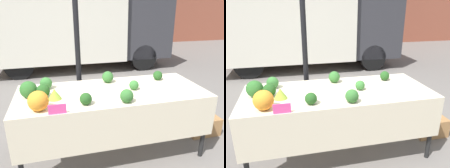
% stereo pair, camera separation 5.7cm
% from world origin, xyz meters
% --- Properties ---
extents(ground_plane, '(40.00, 40.00, 0.00)m').
position_xyz_m(ground_plane, '(0.00, 0.00, 0.00)').
color(ground_plane, slate).
extents(tent_pole, '(0.07, 0.07, 2.69)m').
position_xyz_m(tent_pole, '(-0.30, 0.67, 1.35)').
color(tent_pole, black).
rests_on(tent_pole, ground_plane).
extents(parked_truck, '(4.78, 2.22, 2.44)m').
position_xyz_m(parked_truck, '(-0.04, 4.18, 1.30)').
color(parked_truck, silver).
rests_on(parked_truck, ground_plane).
extents(market_table, '(2.11, 0.88, 0.79)m').
position_xyz_m(market_table, '(0.00, -0.06, 0.70)').
color(market_table, beige).
rests_on(market_table, ground_plane).
extents(orange_cauliflower, '(0.19, 0.19, 0.19)m').
position_xyz_m(orange_cauliflower, '(-0.77, -0.31, 0.89)').
color(orange_cauliflower, orange).
rests_on(orange_cauliflower, market_table).
extents(romanesco_head, '(0.14, 0.14, 0.11)m').
position_xyz_m(romanesco_head, '(-0.63, -0.08, 0.85)').
color(romanesco_head, '#93B238').
rests_on(romanesco_head, market_table).
extents(broccoli_head_0, '(0.12, 0.12, 0.12)m').
position_xyz_m(broccoli_head_0, '(-0.34, -0.29, 0.85)').
color(broccoli_head_0, '#23511E').
rests_on(broccoli_head_0, market_table).
extents(broccoli_head_1, '(0.14, 0.14, 0.14)m').
position_xyz_m(broccoli_head_1, '(-0.74, 0.00, 0.86)').
color(broccoli_head_1, '#23511E').
rests_on(broccoli_head_1, market_table).
extents(broccoli_head_2, '(0.14, 0.14, 0.14)m').
position_xyz_m(broccoli_head_2, '(0.02, 0.29, 0.87)').
color(broccoli_head_2, '#336B2D').
rests_on(broccoli_head_2, market_table).
extents(broccoli_head_3, '(0.11, 0.11, 0.11)m').
position_xyz_m(broccoli_head_3, '(0.25, -0.03, 0.85)').
color(broccoli_head_3, '#387533').
rests_on(broccoli_head_3, market_table).
extents(broccoli_head_4, '(0.14, 0.14, 0.14)m').
position_xyz_m(broccoli_head_4, '(-0.72, 0.24, 0.86)').
color(broccoli_head_4, '#387533').
rests_on(broccoli_head_4, market_table).
extents(broccoli_head_5, '(0.14, 0.14, 0.14)m').
position_xyz_m(broccoli_head_5, '(0.06, -0.34, 0.86)').
color(broccoli_head_5, '#336B2D').
rests_on(broccoli_head_5, market_table).
extents(broccoli_head_6, '(0.18, 0.18, 0.18)m').
position_xyz_m(broccoli_head_6, '(-0.89, 0.03, 0.88)').
color(broccoli_head_6, '#2D6628').
rests_on(broccoli_head_6, market_table).
extents(broccoli_head_7, '(0.12, 0.12, 0.12)m').
position_xyz_m(broccoli_head_7, '(0.67, 0.22, 0.85)').
color(broccoli_head_7, '#23511E').
rests_on(broccoli_head_7, market_table).
extents(price_sign, '(0.16, 0.01, 0.09)m').
position_xyz_m(price_sign, '(-0.61, -0.43, 0.84)').
color(price_sign, '#EF4793').
rests_on(price_sign, market_table).
extents(produce_crate, '(0.42, 0.33, 0.25)m').
position_xyz_m(produce_crate, '(1.32, 0.08, 0.13)').
color(produce_crate, '#9E7042').
rests_on(produce_crate, ground_plane).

